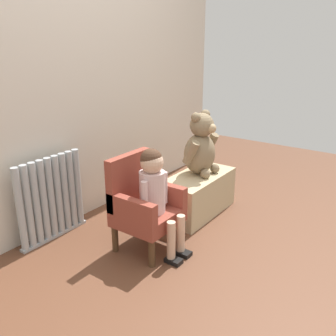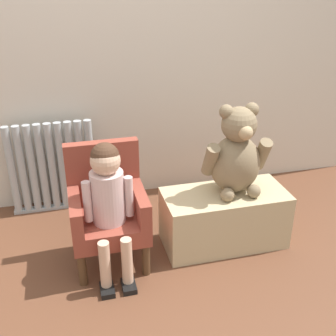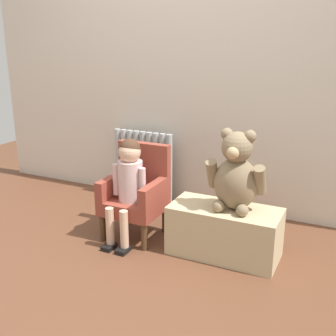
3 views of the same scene
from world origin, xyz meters
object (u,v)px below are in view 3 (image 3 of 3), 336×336
object	(u,v)px
child_armchair	(137,192)
large_teddy_bear	(236,175)
low_bench	(224,231)
radiator	(143,166)
child_figure	(129,176)

from	to	relation	value
child_armchair	large_teddy_bear	world-z (taller)	large_teddy_bear
child_armchair	low_bench	size ratio (longest dim) A/B	0.92
child_armchair	low_bench	world-z (taller)	child_armchair
radiator	child_figure	size ratio (longest dim) A/B	0.84
child_armchair	child_figure	size ratio (longest dim) A/B	0.90
low_bench	large_teddy_bear	xyz separation A→B (m)	(0.05, 0.02, 0.39)
child_armchair	low_bench	xyz separation A→B (m)	(0.66, -0.03, -0.16)
large_teddy_bear	radiator	bearing A→B (deg)	148.01
child_figure	low_bench	size ratio (longest dim) A/B	1.03
low_bench	child_armchair	bearing A→B (deg)	177.15
radiator	low_bench	distance (m)	1.15
child_figure	large_teddy_bear	size ratio (longest dim) A/B	1.41
child_figure	large_teddy_bear	world-z (taller)	large_teddy_bear
child_armchair	child_figure	world-z (taller)	child_figure
child_figure	child_armchair	bearing A→B (deg)	90.00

